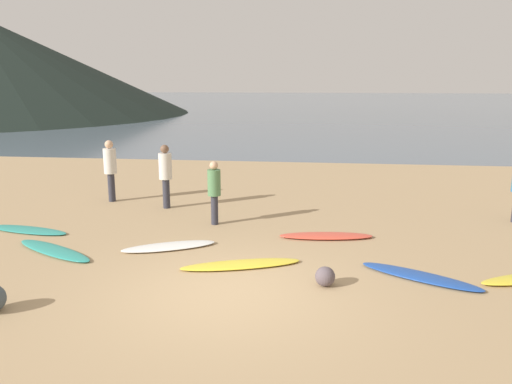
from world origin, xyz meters
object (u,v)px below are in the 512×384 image
surfboard_1 (54,250)px  surfboard_2 (169,246)px  person_3 (110,166)px  beach_rock_far (325,276)px  surfboard_5 (420,276)px  person_0 (165,171)px  surfboard_3 (241,264)px  person_2 (214,187)px  surfboard_4 (326,236)px  surfboard_0 (27,230)px

surfboard_1 → surfboard_2: surfboard_2 is taller
person_3 → beach_rock_far: 8.29m
surfboard_1 → surfboard_5: bearing=24.8°
person_0 → person_3: person_3 is taller
surfboard_3 → person_3: 6.65m
surfboard_3 → person_3: bearing=114.9°
person_2 → surfboard_4: bearing=-177.4°
surfboard_2 → person_3: 4.93m
person_0 → surfboard_2: bearing=98.9°
surfboard_0 → person_2: bearing=25.9°
surfboard_2 → surfboard_3: surfboard_2 is taller
beach_rock_far → surfboard_0: bearing=160.7°
person_2 → surfboard_5: bearing=164.2°
surfboard_1 → surfboard_3: size_ratio=0.99×
person_0 → surfboard_1: bearing=63.6°
surfboard_4 → person_0: size_ratio=1.20×
person_3 → beach_rock_far: (6.11, -5.53, -0.88)m
surfboard_0 → surfboard_4: surfboard_4 is taller
surfboard_4 → person_0: bearing=146.7°
surfboard_3 → person_0: 5.11m
surfboard_4 → person_2: size_ratio=1.34×
surfboard_0 → surfboard_3: 5.59m
surfboard_3 → surfboard_5: 3.30m
surfboard_3 → surfboard_4: 2.59m
surfboard_4 → beach_rock_far: beach_rock_far is taller
surfboard_0 → surfboard_5: (8.63, -1.87, 0.01)m
person_3 → surfboard_0: bearing=-73.1°
surfboard_1 → surfboard_5: 7.28m
person_0 → person_2: person_0 is taller
surfboard_1 → person_2: (2.90, 2.43, 0.89)m
surfboard_2 → person_0: bearing=82.3°
surfboard_0 → surfboard_2: (3.66, -0.79, 0.01)m
surfboard_0 → person_0: size_ratio=1.23×
surfboard_2 → person_0: size_ratio=1.13×
surfboard_1 → surfboard_2: size_ratio=1.16×
surfboard_1 → person_2: person_2 is taller
surfboard_3 → beach_rock_far: 1.77m
surfboard_4 → person_0: person_0 is taller
surfboard_3 → beach_rock_far: size_ratio=6.71×
beach_rock_far → surfboard_2: bearing=153.5°
surfboard_1 → person_3: (-0.55, 4.43, 1.02)m
surfboard_0 → surfboard_5: 8.83m
surfboard_3 → person_0: person_0 is taller
surfboard_4 → person_0: 4.98m
surfboard_0 → beach_rock_far: bearing=-8.0°
surfboard_2 → surfboard_3: 1.89m
surfboard_3 → surfboard_4: surfboard_4 is taller
surfboard_1 → surfboard_2: bearing=42.1°
surfboard_1 → surfboard_4: surfboard_4 is taller
surfboard_3 → surfboard_0: bearing=144.2°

